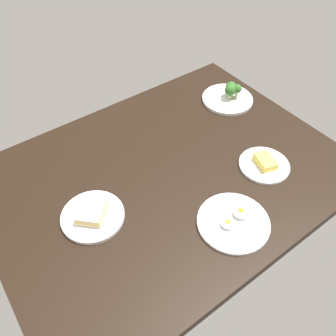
% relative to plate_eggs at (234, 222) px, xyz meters
% --- Properties ---
extents(dining_table, '(1.22, 0.91, 0.04)m').
position_rel_plate_eggs_xyz_m(dining_table, '(-0.04, 0.29, -0.03)').
color(dining_table, black).
rests_on(dining_table, ground).
extents(plate_eggs, '(0.23, 0.23, 0.04)m').
position_rel_plate_eggs_xyz_m(plate_eggs, '(0.00, 0.00, 0.00)').
color(plate_eggs, silver).
rests_on(plate_eggs, dining_table).
extents(plate_cheese, '(0.18, 0.18, 0.04)m').
position_rel_plate_eggs_xyz_m(plate_cheese, '(0.26, 0.11, 0.00)').
color(plate_cheese, silver).
rests_on(plate_cheese, dining_table).
extents(plate_sandwich, '(0.20, 0.20, 0.05)m').
position_rel_plate_eggs_xyz_m(plate_sandwich, '(-0.34, 0.28, 0.00)').
color(plate_sandwich, silver).
rests_on(plate_sandwich, dining_table).
extents(plate_broccoli, '(0.22, 0.22, 0.08)m').
position_rel_plate_eggs_xyz_m(plate_broccoli, '(0.42, 0.48, 0.01)').
color(plate_broccoli, silver).
rests_on(plate_broccoli, dining_table).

